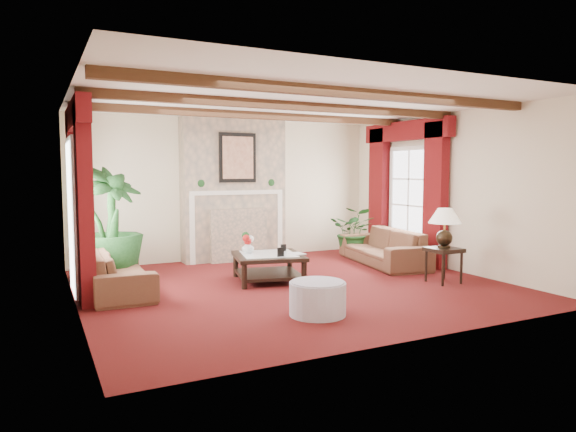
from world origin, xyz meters
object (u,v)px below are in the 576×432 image
coffee_table (268,268)px  side_table (444,265)px  sofa_left (118,264)px  sofa_right (383,241)px  potted_palm (111,248)px  ottoman (318,299)px

coffee_table → side_table: size_ratio=1.91×
sofa_left → sofa_right: bearing=-86.7°
potted_palm → ottoman: bearing=-58.7°
side_table → sofa_right: bearing=85.1°
sofa_right → coffee_table: sofa_right is taller
sofa_left → coffee_table: 2.21m
sofa_right → sofa_left: bearing=-78.9°
ottoman → coffee_table: bearing=82.8°
potted_palm → side_table: 5.16m
sofa_left → coffee_table: size_ratio=1.98×
sofa_right → potted_palm: 4.73m
sofa_right → coffee_table: size_ratio=2.19×
coffee_table → ottoman: 2.00m
sofa_left → potted_palm: bearing=1.2°
side_table → ottoman: (-2.61, -0.70, -0.07)m
sofa_left → coffee_table: bearing=-96.4°
sofa_left → ottoman: 3.01m
potted_palm → sofa_left: bearing=-90.7°
ottoman → sofa_left: bearing=130.0°
sofa_left → sofa_right: 4.68m
sofa_right → coffee_table: (-2.50, -0.43, -0.21)m
potted_palm → side_table: (4.53, -2.46, -0.23)m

